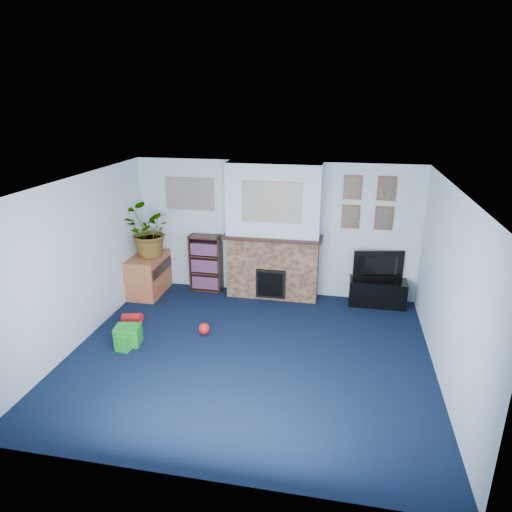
% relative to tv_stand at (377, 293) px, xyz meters
% --- Properties ---
extents(floor, '(5.00, 4.50, 0.01)m').
position_rel_tv_stand_xyz_m(floor, '(-1.84, -2.03, -0.23)').
color(floor, black).
rests_on(floor, ground).
extents(ceiling, '(5.00, 4.50, 0.01)m').
position_rel_tv_stand_xyz_m(ceiling, '(-1.84, -2.03, 2.17)').
color(ceiling, white).
rests_on(ceiling, wall_back).
extents(wall_back, '(5.00, 0.04, 2.40)m').
position_rel_tv_stand_xyz_m(wall_back, '(-1.84, 0.22, 0.97)').
color(wall_back, silver).
rests_on(wall_back, ground).
extents(wall_front, '(5.00, 0.04, 2.40)m').
position_rel_tv_stand_xyz_m(wall_front, '(-1.84, -4.28, 0.97)').
color(wall_front, silver).
rests_on(wall_front, ground).
extents(wall_left, '(0.04, 4.50, 2.40)m').
position_rel_tv_stand_xyz_m(wall_left, '(-4.34, -2.03, 0.97)').
color(wall_left, silver).
rests_on(wall_left, ground).
extents(wall_right, '(0.04, 4.50, 2.40)m').
position_rel_tv_stand_xyz_m(wall_right, '(0.66, -2.03, 0.97)').
color(wall_right, silver).
rests_on(wall_right, ground).
extents(chimney_breast, '(1.72, 0.50, 2.40)m').
position_rel_tv_stand_xyz_m(chimney_breast, '(-1.84, 0.02, 0.96)').
color(chimney_breast, brown).
rests_on(chimney_breast, ground).
extents(collage_main, '(1.00, 0.03, 0.68)m').
position_rel_tv_stand_xyz_m(collage_main, '(-1.84, -0.19, 1.55)').
color(collage_main, gray).
rests_on(collage_main, chimney_breast).
extents(collage_left, '(0.90, 0.03, 0.58)m').
position_rel_tv_stand_xyz_m(collage_left, '(-3.39, 0.21, 1.55)').
color(collage_left, gray).
rests_on(collage_left, wall_back).
extents(portrait_tl, '(0.30, 0.03, 0.40)m').
position_rel_tv_stand_xyz_m(portrait_tl, '(-0.54, 0.20, 1.77)').
color(portrait_tl, brown).
rests_on(portrait_tl, wall_back).
extents(portrait_tr, '(0.30, 0.03, 0.40)m').
position_rel_tv_stand_xyz_m(portrait_tr, '(0.01, 0.20, 1.77)').
color(portrait_tr, brown).
rests_on(portrait_tr, wall_back).
extents(portrait_bl, '(0.30, 0.03, 0.40)m').
position_rel_tv_stand_xyz_m(portrait_bl, '(-0.54, 0.20, 1.27)').
color(portrait_bl, brown).
rests_on(portrait_bl, wall_back).
extents(portrait_br, '(0.30, 0.03, 0.40)m').
position_rel_tv_stand_xyz_m(portrait_br, '(0.01, 0.20, 1.27)').
color(portrait_br, brown).
rests_on(portrait_br, wall_back).
extents(tv_stand, '(0.96, 0.40, 0.45)m').
position_rel_tv_stand_xyz_m(tv_stand, '(0.00, 0.00, 0.00)').
color(tv_stand, black).
rests_on(tv_stand, ground).
extents(television, '(0.87, 0.28, 0.50)m').
position_rel_tv_stand_xyz_m(television, '(0.00, 0.02, 0.48)').
color(television, black).
rests_on(television, tv_stand).
extents(bookshelf, '(0.58, 0.28, 1.05)m').
position_rel_tv_stand_xyz_m(bookshelf, '(-3.09, 0.08, 0.28)').
color(bookshelf, black).
rests_on(bookshelf, ground).
extents(sideboard, '(0.52, 0.93, 0.72)m').
position_rel_tv_stand_xyz_m(sideboard, '(-4.08, -0.28, 0.12)').
color(sideboard, '#AF5C38').
rests_on(sideboard, ground).
extents(potted_plant, '(1.11, 1.09, 0.93)m').
position_rel_tv_stand_xyz_m(potted_plant, '(-4.03, -0.33, 0.96)').
color(potted_plant, '#26661E').
rests_on(potted_plant, sideboard).
extents(mantel_clock, '(0.11, 0.07, 0.15)m').
position_rel_tv_stand_xyz_m(mantel_clock, '(-1.93, -0.03, 1.00)').
color(mantel_clock, gold).
rests_on(mantel_clock, chimney_breast).
extents(mantel_candle, '(0.06, 0.06, 0.18)m').
position_rel_tv_stand_xyz_m(mantel_candle, '(-1.48, -0.03, 1.01)').
color(mantel_candle, '#B2BFC6').
rests_on(mantel_candle, chimney_breast).
extents(mantel_teddy, '(0.13, 0.13, 0.13)m').
position_rel_tv_stand_xyz_m(mantel_teddy, '(-2.41, -0.03, 0.99)').
color(mantel_teddy, gray).
rests_on(mantel_teddy, chimney_breast).
extents(mantel_can, '(0.06, 0.06, 0.12)m').
position_rel_tv_stand_xyz_m(mantel_can, '(-1.16, -0.03, 0.99)').
color(mantel_can, '#198C26').
rests_on(mantel_can, chimney_breast).
extents(green_crate, '(0.40, 0.34, 0.28)m').
position_rel_tv_stand_xyz_m(green_crate, '(-3.64, -2.07, -0.08)').
color(green_crate, '#198C26').
rests_on(green_crate, ground).
extents(toy_ball, '(0.18, 0.18, 0.18)m').
position_rel_tv_stand_xyz_m(toy_ball, '(-2.64, -1.58, -0.14)').
color(toy_ball, red).
rests_on(toy_ball, ground).
extents(toy_block, '(0.22, 0.22, 0.24)m').
position_rel_tv_stand_xyz_m(toy_block, '(-3.63, -2.23, -0.11)').
color(toy_block, '#198C26').
rests_on(toy_block, ground).
extents(toy_tube, '(0.34, 0.15, 0.19)m').
position_rel_tv_stand_xyz_m(toy_tube, '(-3.89, -1.42, -0.15)').
color(toy_tube, red).
rests_on(toy_tube, ground).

